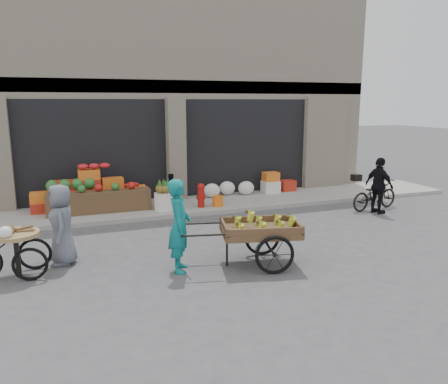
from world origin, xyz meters
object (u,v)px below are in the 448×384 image
object	(u,v)px
fire_hydrant	(201,194)
tricycle_cart	(16,247)
vendor_woman	(179,226)
seated_person	(172,189)
cyclist	(379,186)
orange_bucket	(218,201)
bicycle	(375,195)
vendor_grey	(62,225)
banana_cart	(257,227)
pineapple_bin	(164,201)

from	to	relation	value
fire_hydrant	tricycle_cart	world-z (taller)	tricycle_cart
fire_hydrant	vendor_woman	world-z (taller)	vendor_woman
seated_person	cyclist	world-z (taller)	cyclist
orange_bucket	bicycle	distance (m)	4.64
vendor_woman	vendor_grey	xyz separation A→B (m)	(-2.06, 1.17, -0.09)
banana_cart	tricycle_cart	xyz separation A→B (m)	(-4.35, 0.99, -0.20)
fire_hydrant	vendor_woman	xyz separation A→B (m)	(-1.75, -4.23, 0.38)
vendor_woman	vendor_grey	distance (m)	2.37
pineapple_bin	tricycle_cart	world-z (taller)	tricycle_cart
vendor_grey	bicycle	world-z (taller)	vendor_grey
fire_hydrant	seated_person	xyz separation A→B (m)	(-0.70, 0.65, 0.08)
orange_bucket	banana_cart	xyz separation A→B (m)	(-0.76, -4.41, 0.50)
tricycle_cart	bicycle	world-z (taller)	tricycle_cart
pineapple_bin	seated_person	distance (m)	0.75
vendor_grey	bicycle	size ratio (longest dim) A/B	0.93
pineapple_bin	fire_hydrant	bearing A→B (deg)	-2.60
tricycle_cart	seated_person	bearing A→B (deg)	51.76
fire_hydrant	bicycle	size ratio (longest dim) A/B	0.41
vendor_grey	fire_hydrant	bearing A→B (deg)	128.42
banana_cart	vendor_grey	xyz separation A→B (m)	(-3.55, 1.39, 0.03)
pineapple_bin	fire_hydrant	xyz separation A→B (m)	(1.10, -0.05, 0.13)
tricycle_cart	vendor_grey	bearing A→B (deg)	32.09
seated_person	banana_cart	xyz separation A→B (m)	(0.44, -5.11, 0.18)
vendor_grey	seated_person	bearing A→B (deg)	139.66
orange_bucket	vendor_grey	world-z (taller)	vendor_grey
pineapple_bin	orange_bucket	world-z (taller)	pineapple_bin
seated_person	tricycle_cart	size ratio (longest dim) A/B	0.64
vendor_woman	vendor_grey	world-z (taller)	vendor_woman
seated_person	vendor_woman	distance (m)	5.01
bicycle	cyclist	xyz separation A→B (m)	(-0.20, -0.40, 0.35)
banana_cart	tricycle_cart	distance (m)	4.47
pineapple_bin	banana_cart	world-z (taller)	banana_cart
vendor_grey	bicycle	bearing A→B (deg)	99.17
seated_person	bicycle	world-z (taller)	seated_person
banana_cart	bicycle	xyz separation A→B (m)	(5.13, 2.86, -0.31)
seated_person	cyclist	bearing A→B (deg)	-36.30
seated_person	vendor_woman	bearing A→B (deg)	-112.15
pineapple_bin	seated_person	xyz separation A→B (m)	(0.40, 0.60, 0.21)
tricycle_cart	pineapple_bin	bearing A→B (deg)	50.35
seated_person	vendor_woman	xyz separation A→B (m)	(-1.05, -4.88, 0.30)
fire_hydrant	orange_bucket	size ratio (longest dim) A/B	2.22
tricycle_cart	cyclist	xyz separation A→B (m)	(9.28, 1.47, 0.24)
seated_person	vendor_grey	xyz separation A→B (m)	(-3.11, -3.72, 0.21)
banana_cart	cyclist	world-z (taller)	cyclist
seated_person	vendor_grey	bearing A→B (deg)	-139.93
banana_cart	bicycle	bearing A→B (deg)	42.04
orange_bucket	pineapple_bin	bearing A→B (deg)	176.42
fire_hydrant	vendor_grey	distance (m)	4.90
fire_hydrant	bicycle	bearing A→B (deg)	-18.23
banana_cart	orange_bucket	bearing A→B (deg)	93.14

